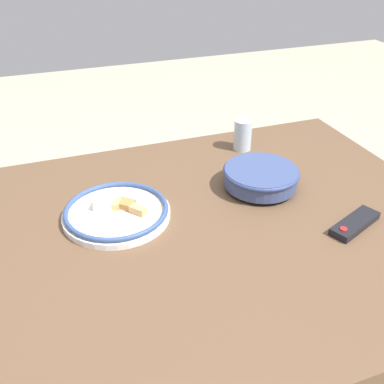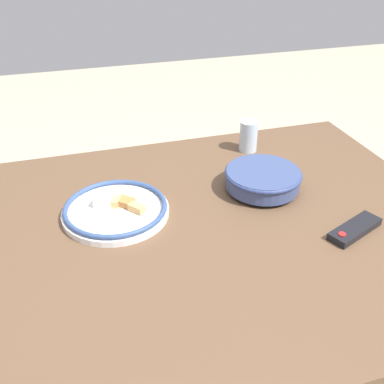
{
  "view_description": "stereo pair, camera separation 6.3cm",
  "coord_description": "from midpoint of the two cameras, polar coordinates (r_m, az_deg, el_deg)",
  "views": [
    {
      "loc": [
        0.37,
        0.91,
        1.43
      ],
      "look_at": [
        -0.01,
        -0.13,
        0.74
      ],
      "focal_mm": 42.0,
      "sensor_mm": 36.0,
      "label": 1
    },
    {
      "loc": [
        0.31,
        0.93,
        1.43
      ],
      "look_at": [
        -0.01,
        -0.13,
        0.74
      ],
      "focal_mm": 42.0,
      "sensor_mm": 36.0,
      "label": 2
    }
  ],
  "objects": [
    {
      "name": "dining_table",
      "position": [
        1.26,
        2.66,
        -6.9
      ],
      "size": [
        1.43,
        1.07,
        0.71
      ],
      "color": "brown",
      "rests_on": "ground_plane"
    },
    {
      "name": "tv_remote",
      "position": [
        1.27,
        21.31,
        -4.43
      ],
      "size": [
        0.18,
        0.11,
        0.02
      ],
      "rotation": [
        0.0,
        0.0,
        5.1
      ],
      "color": "black",
      "rests_on": "dining_table"
    },
    {
      "name": "noodle_bowl",
      "position": [
        1.37,
        10.26,
        1.67
      ],
      "size": [
        0.23,
        0.23,
        0.07
      ],
      "color": "#384775",
      "rests_on": "dining_table"
    },
    {
      "name": "food_plate",
      "position": [
        1.26,
        -8.28,
        -2.21
      ],
      "size": [
        0.3,
        0.3,
        0.05
      ],
      "color": "white",
      "rests_on": "dining_table"
    },
    {
      "name": "drinking_glass",
      "position": [
        1.6,
        8.31,
        7.03
      ],
      "size": [
        0.06,
        0.06,
        0.11
      ],
      "color": "silver",
      "rests_on": "dining_table"
    }
  ]
}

